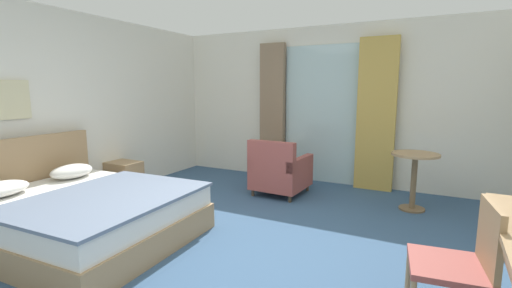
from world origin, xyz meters
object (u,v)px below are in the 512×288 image
at_px(desk_chair, 463,260).
at_px(bed, 81,213).
at_px(round_cafe_table, 414,169).
at_px(framed_picture, 10,100).
at_px(nightstand, 124,178).
at_px(armchair_by_window, 280,172).

bearing_deg(desk_chair, bed, -177.88).
height_order(bed, desk_chair, bed).
distance_m(round_cafe_table, framed_picture, 4.86).
distance_m(nightstand, desk_chair, 4.44).
bearing_deg(framed_picture, round_cafe_table, 32.04).
height_order(bed, nightstand, bed).
bearing_deg(desk_chair, armchair_by_window, 134.34).
relative_size(bed, armchair_by_window, 2.57).
relative_size(nightstand, framed_picture, 1.09).
height_order(desk_chair, round_cafe_table, desk_chair).
distance_m(bed, desk_chair, 3.40).
height_order(armchair_by_window, framed_picture, framed_picture).
height_order(nightstand, framed_picture, framed_picture).
bearing_deg(round_cafe_table, desk_chair, -80.30).
xyz_separation_m(desk_chair, framed_picture, (-4.47, -0.12, 0.92)).
relative_size(bed, nightstand, 4.40).
bearing_deg(round_cafe_table, nightstand, -162.79).
height_order(desk_chair, framed_picture, framed_picture).
bearing_deg(desk_chair, framed_picture, -178.44).
distance_m(bed, armchair_by_window, 2.66).
bearing_deg(round_cafe_table, armchair_by_window, -174.89).
xyz_separation_m(nightstand, desk_chair, (4.26, -1.22, 0.26)).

